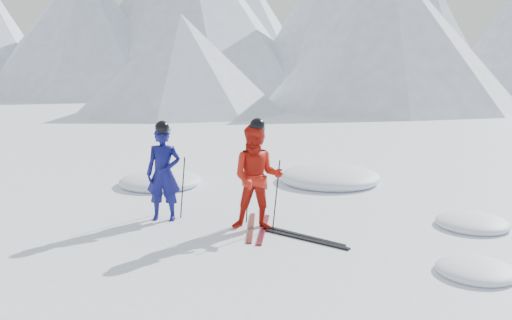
% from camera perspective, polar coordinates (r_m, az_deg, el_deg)
% --- Properties ---
extents(ground, '(160.00, 160.00, 0.00)m').
position_cam_1_polar(ground, '(9.50, 6.61, -7.69)').
color(ground, white).
rests_on(ground, ground).
extents(skier_blue, '(0.75, 0.62, 1.76)m').
position_cam_1_polar(skier_blue, '(10.16, -9.71, -1.44)').
color(skier_blue, '#0E0F55').
rests_on(skier_blue, ground).
extents(skier_red, '(1.10, 0.98, 1.87)m').
position_cam_1_polar(skier_red, '(9.44, 0.13, -1.86)').
color(skier_red, red).
rests_on(skier_red, ground).
extents(pole_blue_left, '(0.12, 0.08, 1.17)m').
position_cam_1_polar(pole_blue_left, '(10.51, -10.56, -2.70)').
color(pole_blue_left, black).
rests_on(pole_blue_left, ground).
extents(pole_blue_right, '(0.12, 0.07, 1.17)m').
position_cam_1_polar(pole_blue_right, '(10.30, -7.73, -2.90)').
color(pole_blue_right, black).
rests_on(pole_blue_right, ground).
extents(pole_red_left, '(0.12, 0.10, 1.24)m').
position_cam_1_polar(pole_red_left, '(9.85, -0.86, -3.19)').
color(pole_red_left, black).
rests_on(pole_red_left, ground).
extents(pole_red_right, '(0.12, 0.09, 1.24)m').
position_cam_1_polar(pole_red_right, '(9.53, 2.15, -3.68)').
color(pole_red_right, black).
rests_on(pole_red_right, ground).
extents(ski_worn_left, '(0.74, 1.60, 0.03)m').
position_cam_1_polar(ski_worn_left, '(9.72, -0.52, -7.10)').
color(ski_worn_left, black).
rests_on(ski_worn_left, ground).
extents(ski_worn_right, '(0.63, 1.64, 0.03)m').
position_cam_1_polar(ski_worn_right, '(9.63, 0.78, -7.28)').
color(ski_worn_right, black).
rests_on(ski_worn_right, ground).
extents(ski_loose_a, '(1.67, 0.52, 0.03)m').
position_cam_1_polar(ski_loose_a, '(9.33, 4.78, -7.91)').
color(ski_loose_a, black).
rests_on(ski_loose_a, ground).
extents(ski_loose_b, '(1.68, 0.47, 0.03)m').
position_cam_1_polar(ski_loose_b, '(9.16, 5.05, -8.26)').
color(ski_loose_b, black).
rests_on(ski_loose_b, ground).
extents(snow_lumps, '(8.70, 6.55, 0.54)m').
position_cam_1_polar(snow_lumps, '(12.68, 3.96, -3.00)').
color(snow_lumps, white).
rests_on(snow_lumps, ground).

